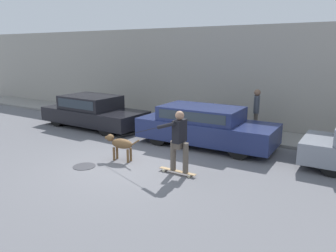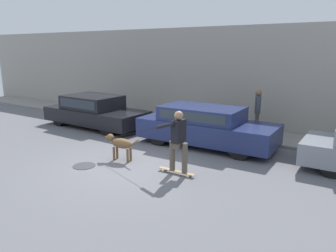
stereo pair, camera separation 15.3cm
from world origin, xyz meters
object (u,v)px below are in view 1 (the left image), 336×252
parked_car_1 (205,126)px  skateboarder (179,139)px  parked_car_0 (93,112)px  pedestrian_with_bag (256,110)px  dog (120,144)px

parked_car_1 → skateboarder: (0.58, -2.68, 0.29)m
parked_car_0 → skateboarder: skateboarder is taller
parked_car_0 → skateboarder: bearing=-23.9°
skateboarder → pedestrian_with_bag: 4.58m
parked_car_1 → skateboarder: bearing=-79.3°
parked_car_1 → pedestrian_with_bag: (1.11, 1.87, 0.37)m
parked_car_0 → dog: parked_car_0 is taller
parked_car_1 → dog: 2.99m
dog → skateboarder: skateboarder is taller
parked_car_1 → skateboarder: size_ratio=1.63×
parked_car_0 → parked_car_1: 5.07m
parked_car_0 → pedestrian_with_bag: pedestrian_with_bag is taller
parked_car_1 → skateboarder: 2.76m
parked_car_0 → dog: 4.54m
dog → pedestrian_with_bag: (2.50, 4.52, 0.53)m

